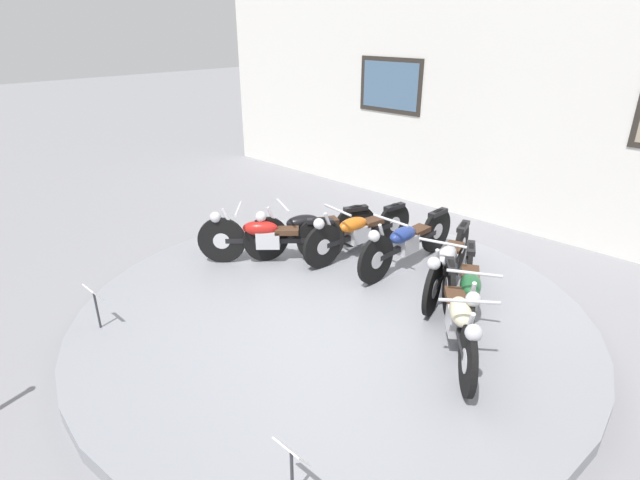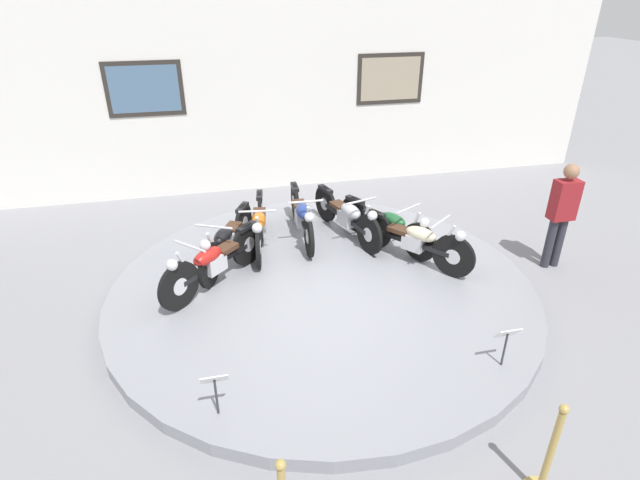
% 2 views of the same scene
% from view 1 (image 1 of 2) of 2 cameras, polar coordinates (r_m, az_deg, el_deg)
% --- Properties ---
extents(ground_plane, '(60.00, 60.00, 0.00)m').
position_cam_1_polar(ground_plane, '(5.98, 1.36, -9.01)').
color(ground_plane, gray).
extents(display_platform, '(5.86, 5.86, 0.16)m').
position_cam_1_polar(display_platform, '(5.94, 1.37, -8.34)').
color(display_platform, gray).
rests_on(display_platform, ground_plane).
extents(back_wall, '(14.00, 0.22, 3.89)m').
position_cam_1_polar(back_wall, '(8.80, 21.41, 13.72)').
color(back_wall, white).
rests_on(back_wall, ground_plane).
extents(motorcycle_red, '(1.47, 1.44, 0.80)m').
position_cam_1_polar(motorcycle_red, '(6.83, -5.97, 0.48)').
color(motorcycle_red, black).
rests_on(motorcycle_red, display_platform).
extents(motorcycle_black, '(0.89, 1.83, 0.80)m').
position_cam_1_polar(motorcycle_black, '(7.06, -1.23, 1.33)').
color(motorcycle_black, black).
rests_on(motorcycle_black, display_platform).
extents(motorcycle_orange, '(0.54, 1.96, 0.79)m').
position_cam_1_polar(motorcycle_orange, '(7.03, 4.34, 1.08)').
color(motorcycle_orange, black).
rests_on(motorcycle_orange, display_platform).
extents(motorcycle_blue, '(0.54, 2.00, 0.80)m').
position_cam_1_polar(motorcycle_blue, '(6.75, 9.85, -0.07)').
color(motorcycle_blue, black).
rests_on(motorcycle_blue, display_platform).
extents(motorcycle_silver, '(0.68, 1.92, 0.79)m').
position_cam_1_polar(motorcycle_silver, '(6.30, 14.39, -2.37)').
color(motorcycle_silver, black).
rests_on(motorcycle_silver, display_platform).
extents(motorcycle_green, '(0.99, 1.73, 0.78)m').
position_cam_1_polar(motorcycle_green, '(5.74, 16.70, -5.46)').
color(motorcycle_green, black).
rests_on(motorcycle_green, display_platform).
extents(motorcycle_cream, '(1.26, 1.61, 0.80)m').
position_cam_1_polar(motorcycle_cream, '(5.19, 15.53, -8.40)').
color(motorcycle_cream, black).
rests_on(motorcycle_cream, display_platform).
extents(info_placard_front_left, '(0.26, 0.11, 0.51)m').
position_cam_1_polar(info_placard_front_left, '(5.86, -24.35, -6.08)').
color(info_placard_front_left, '#333338').
rests_on(info_placard_front_left, display_platform).
extents(info_placard_front_centre, '(0.26, 0.11, 0.51)m').
position_cam_1_polar(info_placard_front_centre, '(3.67, -3.28, -23.71)').
color(info_placard_front_centre, '#333338').
rests_on(info_placard_front_centre, display_platform).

